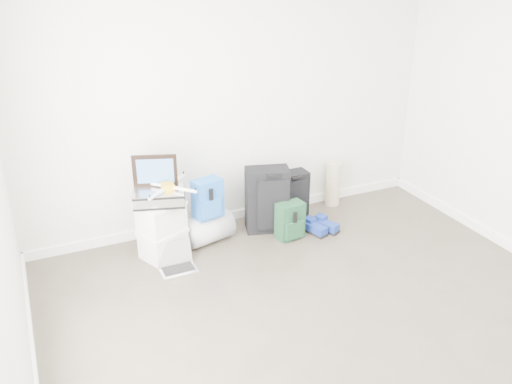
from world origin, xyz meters
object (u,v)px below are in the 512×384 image
boxes_stack (162,230)px  carry_on (292,196)px  briefcase (159,196)px  laptop (177,263)px  duffel_bag (208,228)px  large_suitcase (268,200)px

boxes_stack → carry_on: size_ratio=1.06×
briefcase → laptop: bearing=-62.8°
duffel_bag → boxes_stack: bearing=176.5°
duffel_bag → laptop: size_ratio=1.44×
boxes_stack → carry_on: boxes_stack is taller
large_suitcase → laptop: large_suitcase is taller
boxes_stack → briefcase: 0.36m
laptop → briefcase: bearing=99.9°
duffel_bag → laptop: duffel_bag is taller
duffel_bag → large_suitcase: large_suitcase is taller
briefcase → large_suitcase: briefcase is taller
duffel_bag → briefcase: bearing=176.5°
briefcase → laptop: briefcase is taller
boxes_stack → duffel_bag: size_ratio=1.19×
boxes_stack → carry_on: 1.54m
carry_on → laptop: size_ratio=1.62×
briefcase → carry_on: bearing=24.4°
large_suitcase → carry_on: large_suitcase is taller
briefcase → large_suitcase: 1.21m
briefcase → carry_on: 1.58m
large_suitcase → carry_on: bearing=35.2°
large_suitcase → laptop: bearing=-146.7°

